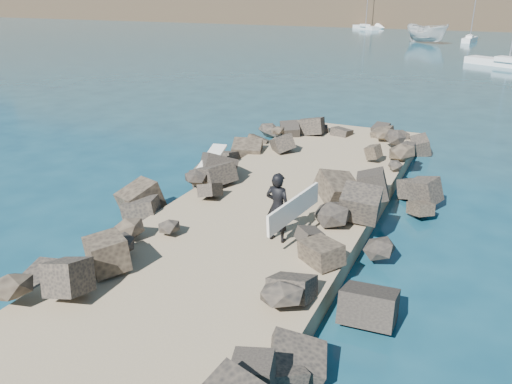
% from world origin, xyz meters
% --- Properties ---
extents(ground, '(800.00, 800.00, 0.00)m').
position_xyz_m(ground, '(0.00, 0.00, 0.00)').
color(ground, '#0F384C').
rests_on(ground, ground).
extents(jetty, '(6.00, 26.00, 0.60)m').
position_xyz_m(jetty, '(0.00, -2.00, 0.30)').
color(jetty, '#8C7759').
rests_on(jetty, ground).
extents(riprap_left, '(2.60, 22.00, 1.00)m').
position_xyz_m(riprap_left, '(-2.90, -1.50, 0.50)').
color(riprap_left, '#262421').
rests_on(riprap_left, ground).
extents(riprap_right, '(2.60, 22.00, 1.00)m').
position_xyz_m(riprap_right, '(2.90, -1.50, 0.50)').
color(riprap_right, black).
rests_on(riprap_right, ground).
extents(surfboard_resting, '(0.92, 2.27, 0.07)m').
position_xyz_m(surfboard_resting, '(-3.19, 1.94, 1.04)').
color(surfboard_resting, silver).
rests_on(surfboard_resting, riprap_left).
extents(boat_imported, '(7.25, 6.20, 2.71)m').
position_xyz_m(boat_imported, '(-3.68, 63.24, 1.35)').
color(boat_imported, silver).
rests_on(boat_imported, ground).
extents(surfer_with_board, '(1.09, 2.33, 1.91)m').
position_xyz_m(surfer_with_board, '(1.09, -1.85, 1.56)').
color(surfer_with_board, black).
rests_on(surfer_with_board, jetty).
extents(sailboat_c, '(8.19, 5.76, 9.97)m').
position_xyz_m(sailboat_c, '(6.76, 42.02, 0.35)').
color(sailboat_c, white).
rests_on(sailboat_c, ground).
extents(sailboat_e, '(6.03, 6.00, 8.42)m').
position_xyz_m(sailboat_e, '(-17.98, 86.81, 0.35)').
color(sailboat_e, white).
rests_on(sailboat_e, ground).
extents(sailboat_b, '(1.92, 5.46, 6.63)m').
position_xyz_m(sailboat_b, '(1.76, 67.56, 0.35)').
color(sailboat_b, white).
rests_on(sailboat_b, ground).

